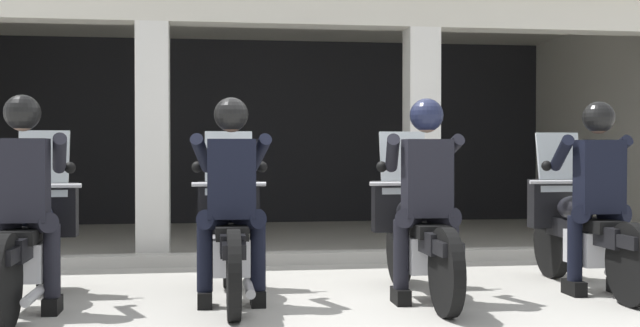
{
  "coord_description": "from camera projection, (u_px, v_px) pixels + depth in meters",
  "views": [
    {
      "loc": [
        -0.93,
        -6.24,
        1.18
      ],
      "look_at": [
        0.0,
        0.33,
        1.07
      ],
      "focal_mm": 44.91,
      "sensor_mm": 36.0,
      "label": 1
    }
  ],
  "objects": [
    {
      "name": "motorcycle_center_left",
      "position": [
        230.0,
        236.0,
        6.34
      ],
      "size": [
        0.62,
        2.04,
        1.35
      ],
      "rotation": [
        0.0,
        0.0,
        -0.23
      ],
      "color": "black",
      "rests_on": "ground"
    },
    {
      "name": "motorcycle_far_right",
      "position": [
        581.0,
        230.0,
        6.84
      ],
      "size": [
        0.62,
        2.04,
        1.35
      ],
      "rotation": [
        0.0,
        0.0,
        -0.18
      ],
      "color": "black",
      "rests_on": "ground"
    },
    {
      "name": "ground_plane",
      "position": [
        288.0,
        252.0,
        9.29
      ],
      "size": [
        80.0,
        80.0,
        0.0
      ],
      "primitive_type": "plane",
      "color": "#A8A59E"
    },
    {
      "name": "kerb_strip",
      "position": [
        295.0,
        258.0,
        8.35
      ],
      "size": [
        9.53,
        0.24,
        0.12
      ],
      "primitive_type": "cube",
      "color": "#B7B5AD",
      "rests_on": "ground"
    },
    {
      "name": "police_officer_far_right",
      "position": [
        597.0,
        180.0,
        6.55
      ],
      "size": [
        0.63,
        0.61,
        1.58
      ],
      "rotation": [
        0.0,
        0.0,
        -0.18
      ],
      "color": "black",
      "rests_on": "ground"
    },
    {
      "name": "motorcycle_far_left",
      "position": [
        32.0,
        241.0,
        6.05
      ],
      "size": [
        0.62,
        2.04,
        1.35
      ],
      "rotation": [
        0.0,
        0.0,
        -0.07
      ],
      "color": "black",
      "rests_on": "ground"
    },
    {
      "name": "police_officer_center_left",
      "position": [
        231.0,
        183.0,
        6.06
      ],
      "size": [
        0.63,
        0.61,
        1.58
      ],
      "rotation": [
        0.0,
        0.0,
        -0.23
      ],
      "color": "black",
      "rests_on": "ground"
    },
    {
      "name": "police_officer_far_left",
      "position": [
        23.0,
        184.0,
        5.76
      ],
      "size": [
        0.63,
        0.61,
        1.58
      ],
      "rotation": [
        0.0,
        0.0,
        -0.07
      ],
      "color": "black",
      "rests_on": "ground"
    },
    {
      "name": "police_officer_center_right",
      "position": [
        426.0,
        182.0,
        6.18
      ],
      "size": [
        0.63,
        0.61,
        1.58
      ],
      "rotation": [
        0.0,
        0.0,
        -0.22
      ],
      "color": "black",
      "rests_on": "ground"
    },
    {
      "name": "station_building",
      "position": [
        272.0,
        91.0,
        11.34
      ],
      "size": [
        10.03,
        5.04,
        3.15
      ],
      "color": "black",
      "rests_on": "ground"
    },
    {
      "name": "motorcycle_center_right",
      "position": [
        416.0,
        235.0,
        6.47
      ],
      "size": [
        0.62,
        2.04,
        1.35
      ],
      "rotation": [
        0.0,
        0.0,
        -0.22
      ],
      "color": "black",
      "rests_on": "ground"
    }
  ]
}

